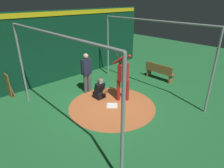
# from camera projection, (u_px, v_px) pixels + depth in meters

# --- Properties ---
(ground_plane) EXTENTS (27.07, 27.07, 0.00)m
(ground_plane) POSITION_uv_depth(u_px,v_px,m) (112.00, 106.00, 7.71)
(ground_plane) COLOR #216633
(dirt_circle) EXTENTS (3.42, 3.42, 0.01)m
(dirt_circle) POSITION_uv_depth(u_px,v_px,m) (112.00, 106.00, 7.71)
(dirt_circle) COLOR #B76033
(dirt_circle) RESTS_ON ground
(home_plate) EXTENTS (0.59, 0.59, 0.01)m
(home_plate) POSITION_uv_depth(u_px,v_px,m) (112.00, 106.00, 7.70)
(home_plate) COLOR white
(home_plate) RESTS_ON dirt_circle
(batter) EXTENTS (0.68, 0.49, 2.24)m
(batter) POSITION_uv_depth(u_px,v_px,m) (123.00, 73.00, 7.68)
(batter) COLOR maroon
(batter) RESTS_ON ground
(catcher) EXTENTS (0.58, 0.40, 0.92)m
(catcher) POSITION_uv_depth(u_px,v_px,m) (100.00, 90.00, 8.17)
(catcher) COLOR black
(catcher) RESTS_ON ground
(umpire) EXTENTS (0.22, 0.49, 1.79)m
(umpire) POSITION_uv_depth(u_px,v_px,m) (87.00, 71.00, 8.45)
(umpire) COLOR #4C4C51
(umpire) RESTS_ON ground
(back_wall) EXTENTS (0.23, 11.07, 3.42)m
(back_wall) POSITION_uv_depth(u_px,v_px,m) (58.00, 47.00, 9.59)
(back_wall) COLOR #0C3D26
(back_wall) RESTS_ON ground
(cage_frame) EXTENTS (5.48, 4.57, 3.13)m
(cage_frame) POSITION_uv_depth(u_px,v_px,m) (112.00, 52.00, 6.83)
(cage_frame) COLOR gray
(cage_frame) RESTS_ON ground
(bat_rack) EXTENTS (0.58, 0.20, 1.05)m
(bat_rack) POSITION_uv_depth(u_px,v_px,m) (8.00, 86.00, 8.27)
(bat_rack) COLOR olive
(bat_rack) RESTS_ON ground
(bench) EXTENTS (1.59, 0.36, 0.85)m
(bench) POSITION_uv_depth(u_px,v_px,m) (159.00, 71.00, 10.05)
(bench) COLOR olive
(bench) RESTS_ON ground
(baseball_0) EXTENTS (0.07, 0.07, 0.07)m
(baseball_0) POSITION_uv_depth(u_px,v_px,m) (119.00, 91.00, 8.87)
(baseball_0) COLOR white
(baseball_0) RESTS_ON dirt_circle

